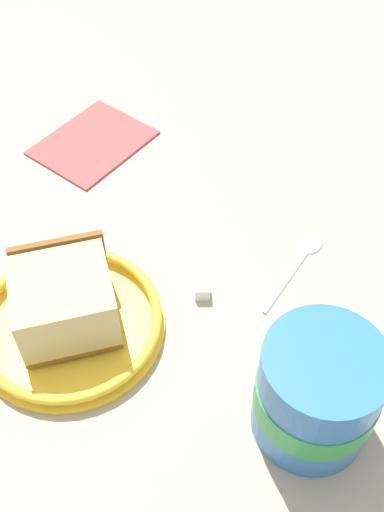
{
  "coord_description": "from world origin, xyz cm",
  "views": [
    {
      "loc": [
        -32.56,
        -13.3,
        48.55
      ],
      "look_at": [
        4.28,
        -4.85,
        3.0
      ],
      "focal_mm": 43.7,
      "sensor_mm": 36.0,
      "label": 1
    }
  ],
  "objects_px": {
    "cake_slice": "(64,300)",
    "folded_napkin": "(93,142)",
    "small_plate": "(70,322)",
    "teaspoon": "(305,254)",
    "tea_mug": "(317,391)",
    "sugar_cube": "(202,291)"
  },
  "relations": [
    {
      "from": "cake_slice",
      "to": "folded_napkin",
      "type": "relative_size",
      "value": 0.9
    },
    {
      "from": "small_plate",
      "to": "teaspoon",
      "type": "xyz_separation_m",
      "value": [
        0.13,
        -0.2,
        -0.01
      ]
    },
    {
      "from": "small_plate",
      "to": "teaspoon",
      "type": "distance_m",
      "value": 0.24
    },
    {
      "from": "cake_slice",
      "to": "teaspoon",
      "type": "distance_m",
      "value": 0.24
    },
    {
      "from": "tea_mug",
      "to": "sugar_cube",
      "type": "xyz_separation_m",
      "value": [
        0.11,
        0.11,
        -0.04
      ]
    },
    {
      "from": "teaspoon",
      "to": "folded_napkin",
      "type": "height_order",
      "value": "teaspoon"
    },
    {
      "from": "teaspoon",
      "to": "folded_napkin",
      "type": "bearing_deg",
      "value": 65.98
    },
    {
      "from": "teaspoon",
      "to": "small_plate",
      "type": "bearing_deg",
      "value": 123.84
    },
    {
      "from": "folded_napkin",
      "to": "sugar_cube",
      "type": "distance_m",
      "value": 0.26
    },
    {
      "from": "tea_mug",
      "to": "small_plate",
      "type": "bearing_deg",
      "value": 79.16
    },
    {
      "from": "small_plate",
      "to": "tea_mug",
      "type": "bearing_deg",
      "value": -100.84
    },
    {
      "from": "cake_slice",
      "to": "sugar_cube",
      "type": "height_order",
      "value": "cake_slice"
    },
    {
      "from": "small_plate",
      "to": "cake_slice",
      "type": "bearing_deg",
      "value": 27.91
    },
    {
      "from": "tea_mug",
      "to": "folded_napkin",
      "type": "bearing_deg",
      "value": 44.18
    },
    {
      "from": "tea_mug",
      "to": "folded_napkin",
      "type": "height_order",
      "value": "tea_mug"
    },
    {
      "from": "small_plate",
      "to": "teaspoon",
      "type": "bearing_deg",
      "value": -56.16
    },
    {
      "from": "small_plate",
      "to": "folded_napkin",
      "type": "distance_m",
      "value": 0.26
    },
    {
      "from": "tea_mug",
      "to": "teaspoon",
      "type": "height_order",
      "value": "tea_mug"
    },
    {
      "from": "teaspoon",
      "to": "folded_napkin",
      "type": "xyz_separation_m",
      "value": [
        0.12,
        0.27,
        -0.0
      ]
    },
    {
      "from": "folded_napkin",
      "to": "tea_mug",
      "type": "bearing_deg",
      "value": -135.82
    },
    {
      "from": "sugar_cube",
      "to": "tea_mug",
      "type": "bearing_deg",
      "value": -133.32
    },
    {
      "from": "small_plate",
      "to": "cake_slice",
      "type": "xyz_separation_m",
      "value": [
        0.0,
        0.0,
        0.03
      ]
    }
  ]
}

